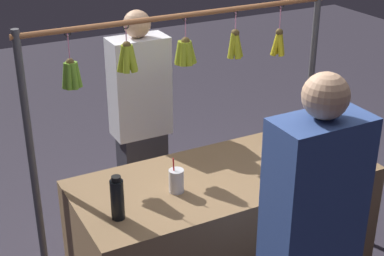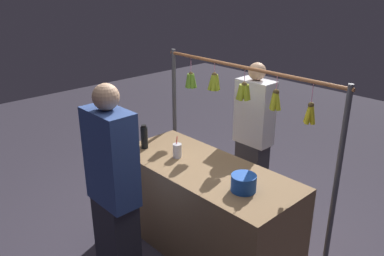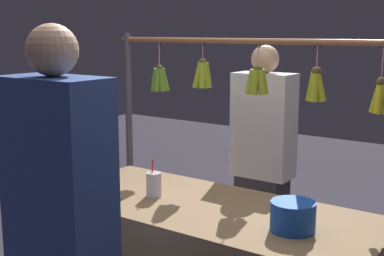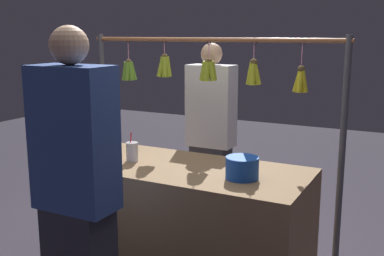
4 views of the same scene
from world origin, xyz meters
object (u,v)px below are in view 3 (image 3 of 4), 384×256
Objects in this scene: drink_cup at (154,184)px; vendor_person at (262,171)px; blue_bucket at (293,216)px; water_bottle at (91,169)px.

drink_cup is 0.93m from vendor_person.
drink_cup is at bearing -1.78° from blue_bucket.
drink_cup reaches higher than blue_bucket.
water_bottle is 1.20m from blue_bucket.
water_bottle is at bearing 3.46° from blue_bucket.
vendor_person is at bearing -55.37° from blue_bucket.
blue_bucket is at bearing -176.54° from water_bottle.
vendor_person reaches higher than drink_cup.
vendor_person is at bearing -118.75° from water_bottle.
vendor_person is (0.65, -0.94, -0.10)m from blue_bucket.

